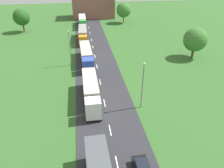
{
  "coord_description": "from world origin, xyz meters",
  "views": [
    {
      "loc": [
        -3.32,
        0.06,
        21.75
      ],
      "look_at": [
        1.7,
        33.81,
        2.4
      ],
      "focal_mm": 34.71,
      "sensor_mm": 36.0,
      "label": 1
    }
  ],
  "objects_px": {
    "lamppost_second": "(143,84)",
    "tree_maple": "(21,17)",
    "lamppost_third": "(70,46)",
    "distant_building": "(93,5)",
    "truck_third": "(86,55)",
    "truck_fourth": "(83,34)",
    "truck_fifth": "(82,21)",
    "tree_pine": "(124,10)",
    "tree_oak": "(195,40)",
    "truck_second": "(91,90)"
  },
  "relations": [
    {
      "from": "lamppost_second",
      "to": "tree_oak",
      "type": "bearing_deg",
      "value": 45.92
    },
    {
      "from": "tree_oak",
      "to": "tree_maple",
      "type": "xyz_separation_m",
      "value": [
        -47.84,
        30.62,
        0.4
      ]
    },
    {
      "from": "truck_fifth",
      "to": "lamppost_third",
      "type": "xyz_separation_m",
      "value": [
        -3.74,
        -35.88,
        2.67
      ]
    },
    {
      "from": "truck_fifth",
      "to": "tree_maple",
      "type": "height_order",
      "value": "tree_maple"
    },
    {
      "from": "truck_second",
      "to": "tree_oak",
      "type": "bearing_deg",
      "value": 31.09
    },
    {
      "from": "lamppost_second",
      "to": "tree_pine",
      "type": "height_order",
      "value": "lamppost_second"
    },
    {
      "from": "lamppost_second",
      "to": "tree_maple",
      "type": "relative_size",
      "value": 1.04
    },
    {
      "from": "truck_third",
      "to": "distant_building",
      "type": "relative_size",
      "value": 0.77
    },
    {
      "from": "truck_third",
      "to": "lamppost_second",
      "type": "relative_size",
      "value": 1.65
    },
    {
      "from": "tree_oak",
      "to": "lamppost_second",
      "type": "bearing_deg",
      "value": -134.08
    },
    {
      "from": "truck_fourth",
      "to": "lamppost_second",
      "type": "height_order",
      "value": "lamppost_second"
    },
    {
      "from": "lamppost_third",
      "to": "distant_building",
      "type": "distance_m",
      "value": 52.0
    },
    {
      "from": "truck_fifth",
      "to": "distant_building",
      "type": "distance_m",
      "value": 16.47
    },
    {
      "from": "lamppost_second",
      "to": "truck_fifth",
      "type": "bearing_deg",
      "value": 98.48
    },
    {
      "from": "lamppost_second",
      "to": "lamppost_third",
      "type": "relative_size",
      "value": 0.98
    },
    {
      "from": "truck_second",
      "to": "lamppost_third",
      "type": "height_order",
      "value": "lamppost_third"
    },
    {
      "from": "truck_fourth",
      "to": "truck_fifth",
      "type": "bearing_deg",
      "value": 88.78
    },
    {
      "from": "truck_second",
      "to": "tree_oak",
      "type": "height_order",
      "value": "tree_oak"
    },
    {
      "from": "truck_second",
      "to": "truck_fourth",
      "type": "xyz_separation_m",
      "value": [
        -0.33,
        34.66,
        -0.09
      ]
    },
    {
      "from": "tree_pine",
      "to": "truck_fifth",
      "type": "bearing_deg",
      "value": -170.68
    },
    {
      "from": "lamppost_third",
      "to": "tree_maple",
      "type": "bearing_deg",
      "value": 118.69
    },
    {
      "from": "lamppost_second",
      "to": "distant_building",
      "type": "bearing_deg",
      "value": 92.42
    },
    {
      "from": "truck_third",
      "to": "lamppost_second",
      "type": "bearing_deg",
      "value": -67.71
    },
    {
      "from": "truck_third",
      "to": "distant_building",
      "type": "bearing_deg",
      "value": 83.95
    },
    {
      "from": "lamppost_second",
      "to": "tree_oak",
      "type": "height_order",
      "value": "lamppost_second"
    },
    {
      "from": "truck_third",
      "to": "lamppost_third",
      "type": "xyz_separation_m",
      "value": [
        -3.67,
        -1.02,
        2.68
      ]
    },
    {
      "from": "truck_fourth",
      "to": "lamppost_third",
      "type": "distance_m",
      "value": 19.08
    },
    {
      "from": "truck_second",
      "to": "truck_fourth",
      "type": "bearing_deg",
      "value": 90.55
    },
    {
      "from": "truck_third",
      "to": "tree_oak",
      "type": "distance_m",
      "value": 27.37
    },
    {
      "from": "truck_third",
      "to": "lamppost_third",
      "type": "distance_m",
      "value": 4.65
    },
    {
      "from": "truck_fourth",
      "to": "distant_building",
      "type": "height_order",
      "value": "distant_building"
    },
    {
      "from": "tree_pine",
      "to": "tree_maple",
      "type": "bearing_deg",
      "value": -168.39
    },
    {
      "from": "tree_oak",
      "to": "tree_pine",
      "type": "height_order",
      "value": "tree_pine"
    },
    {
      "from": "distant_building",
      "to": "tree_oak",
      "type": "bearing_deg",
      "value": -66.7
    },
    {
      "from": "tree_oak",
      "to": "tree_pine",
      "type": "xyz_separation_m",
      "value": [
        -10.68,
        38.26,
        0.3
      ]
    },
    {
      "from": "truck_third",
      "to": "tree_pine",
      "type": "distance_m",
      "value": 41.16
    },
    {
      "from": "distant_building",
      "to": "truck_fourth",
      "type": "bearing_deg",
      "value": -99.75
    },
    {
      "from": "tree_pine",
      "to": "distant_building",
      "type": "bearing_deg",
      "value": 131.66
    },
    {
      "from": "truck_fifth",
      "to": "lamppost_second",
      "type": "height_order",
      "value": "lamppost_second"
    },
    {
      "from": "truck_third",
      "to": "tree_pine",
      "type": "relative_size",
      "value": 1.73
    },
    {
      "from": "truck_fourth",
      "to": "truck_fifth",
      "type": "height_order",
      "value": "truck_fourth"
    },
    {
      "from": "truck_fourth",
      "to": "lamppost_third",
      "type": "bearing_deg",
      "value": -100.29
    },
    {
      "from": "truck_third",
      "to": "truck_fifth",
      "type": "relative_size",
      "value": 1.11
    },
    {
      "from": "truck_second",
      "to": "truck_fourth",
      "type": "height_order",
      "value": "truck_second"
    },
    {
      "from": "tree_pine",
      "to": "distant_building",
      "type": "height_order",
      "value": "distant_building"
    },
    {
      "from": "truck_fourth",
      "to": "tree_maple",
      "type": "height_order",
      "value": "tree_maple"
    },
    {
      "from": "truck_second",
      "to": "distant_building",
      "type": "xyz_separation_m",
      "value": [
        5.28,
        67.28,
        2.78
      ]
    },
    {
      "from": "truck_fourth",
      "to": "tree_oak",
      "type": "bearing_deg",
      "value": -33.57
    },
    {
      "from": "lamppost_second",
      "to": "tree_maple",
      "type": "distance_m",
      "value": 57.91
    },
    {
      "from": "lamppost_second",
      "to": "tree_maple",
      "type": "height_order",
      "value": "lamppost_second"
    }
  ]
}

